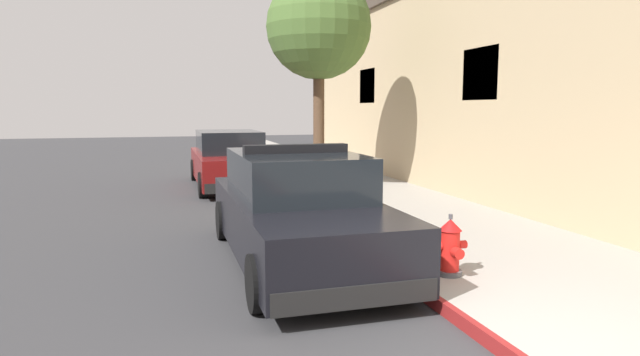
% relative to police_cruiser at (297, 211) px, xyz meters
% --- Properties ---
extents(ground_plane, '(34.62, 60.00, 0.20)m').
position_rel_police_cruiser_xyz_m(ground_plane, '(-3.13, 6.23, -0.84)').
color(ground_plane, '#353538').
extents(sidewalk_pavement, '(3.63, 60.00, 0.15)m').
position_rel_police_cruiser_xyz_m(sidewalk_pavement, '(2.87, 6.23, -0.67)').
color(sidewalk_pavement, '#9E9991').
rests_on(sidewalk_pavement, ground).
extents(curb_painted_edge, '(0.08, 60.00, 0.15)m').
position_rel_police_cruiser_xyz_m(curb_painted_edge, '(1.01, 6.23, -0.67)').
color(curb_painted_edge, maroon).
rests_on(curb_painted_edge, ground).
extents(storefront_building, '(7.93, 23.43, 5.65)m').
position_rel_police_cruiser_xyz_m(storefront_building, '(8.52, 2.81, 2.09)').
color(storefront_building, tan).
rests_on(storefront_building, ground).
extents(police_cruiser, '(1.94, 4.84, 1.68)m').
position_rel_police_cruiser_xyz_m(police_cruiser, '(0.00, 0.00, 0.00)').
color(police_cruiser, black).
rests_on(police_cruiser, ground).
extents(parked_car_silver_ahead, '(1.94, 4.84, 1.56)m').
position_rel_police_cruiser_xyz_m(parked_car_silver_ahead, '(-0.03, 7.74, -0.00)').
color(parked_car_silver_ahead, maroon).
rests_on(parked_car_silver_ahead, ground).
extents(fire_hydrant, '(0.44, 0.40, 0.76)m').
position_rel_police_cruiser_xyz_m(fire_hydrant, '(1.53, -1.57, -0.25)').
color(fire_hydrant, '#4C4C51').
rests_on(fire_hydrant, sidewalk_pavement).
extents(street_tree, '(2.59, 2.59, 5.34)m').
position_rel_police_cruiser_xyz_m(street_tree, '(1.99, 5.72, 3.41)').
color(street_tree, brown).
rests_on(street_tree, sidewalk_pavement).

